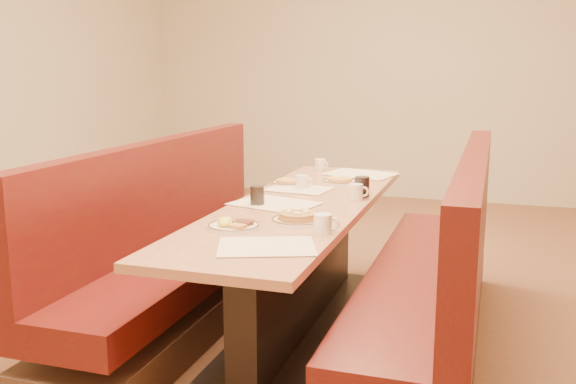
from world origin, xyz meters
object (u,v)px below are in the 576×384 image
(booth_left, at_px, (181,260))
(pancake_plate, at_px, (298,218))
(coffee_mug_d, at_px, (320,164))
(soda_tumbler_mid, at_px, (362,187))
(diner_table, at_px, (300,270))
(soda_tumbler_near, at_px, (257,196))
(eggs_plate, at_px, (233,225))
(coffee_mug_b, at_px, (302,182))
(coffee_mug_a, at_px, (324,223))
(coffee_mug_c, at_px, (356,191))
(booth_right, at_px, (436,286))

(booth_left, relative_size, pancake_plate, 9.85)
(pancake_plate, relative_size, coffee_mug_d, 2.41)
(pancake_plate, xyz_separation_m, soda_tumbler_mid, (0.16, 0.70, 0.04))
(diner_table, distance_m, soda_tumbler_near, 0.49)
(booth_left, relative_size, soda_tumbler_near, 24.18)
(eggs_plate, xyz_separation_m, coffee_mug_d, (-0.06, 1.73, 0.03))
(soda_tumbler_mid, bearing_deg, coffee_mug_b, 161.39)
(diner_table, relative_size, eggs_plate, 10.37)
(eggs_plate, distance_m, coffee_mug_d, 1.73)
(coffee_mug_a, relative_size, coffee_mug_c, 1.02)
(pancake_plate, distance_m, eggs_plate, 0.32)
(soda_tumbler_near, bearing_deg, diner_table, 32.21)
(pancake_plate, bearing_deg, coffee_mug_a, -43.32)
(booth_right, height_order, pancake_plate, booth_right)
(pancake_plate, xyz_separation_m, coffee_mug_b, (-0.23, 0.83, 0.02))
(pancake_plate, relative_size, coffee_mug_b, 2.44)
(eggs_plate, xyz_separation_m, coffee_mug_b, (0.02, 1.03, 0.03))
(eggs_plate, bearing_deg, pancake_plate, 38.89)
(diner_table, relative_size, soda_tumbler_near, 24.18)
(soda_tumbler_mid, bearing_deg, diner_table, -135.89)
(booth_left, distance_m, soda_tumbler_near, 0.70)
(coffee_mug_d, bearing_deg, coffee_mug_b, -67.92)
(booth_right, distance_m, coffee_mug_c, 0.66)
(booth_right, relative_size, coffee_mug_a, 21.96)
(booth_right, xyz_separation_m, coffee_mug_b, (-0.84, 0.40, 0.43))
(pancake_plate, bearing_deg, coffee_mug_c, 76.26)
(coffee_mug_b, distance_m, coffee_mug_c, 0.44)
(booth_left, relative_size, coffee_mug_d, 23.77)
(coffee_mug_b, distance_m, soda_tumbler_near, 0.54)
(booth_left, distance_m, coffee_mug_c, 1.10)
(booth_right, relative_size, eggs_plate, 10.37)
(pancake_plate, distance_m, coffee_mug_d, 1.56)
(booth_left, bearing_deg, coffee_mug_a, -29.98)
(diner_table, xyz_separation_m, pancake_plate, (0.12, -0.43, 0.40))
(coffee_mug_b, bearing_deg, booth_right, -44.28)
(booth_left, distance_m, booth_right, 1.46)
(booth_left, distance_m, coffee_mug_b, 0.86)
(coffee_mug_b, bearing_deg, coffee_mug_c, -48.77)
(soda_tumbler_mid, bearing_deg, coffee_mug_d, 119.51)
(coffee_mug_a, relative_size, coffee_mug_b, 1.09)
(diner_table, bearing_deg, coffee_mug_d, 99.73)
(diner_table, xyz_separation_m, coffee_mug_b, (-0.11, 0.40, 0.42))
(diner_table, xyz_separation_m, eggs_plate, (-0.13, -0.63, 0.39))
(coffee_mug_a, bearing_deg, pancake_plate, 122.54)
(booth_left, distance_m, coffee_mug_d, 1.30)
(pancake_plate, relative_size, coffee_mug_c, 2.27)
(coffee_mug_a, xyz_separation_m, soda_tumbler_near, (-0.48, 0.46, 0.01))
(soda_tumbler_mid, bearing_deg, coffee_mug_a, -89.78)
(booth_left, height_order, eggs_plate, booth_left)
(coffee_mug_b, relative_size, coffee_mug_c, 0.93)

